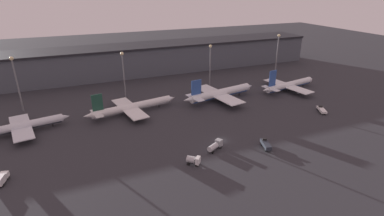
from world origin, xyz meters
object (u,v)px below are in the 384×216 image
airplane_2 (220,93)px  service_vehicle_1 (266,144)px  airplane_1 (132,107)px  service_vehicle_0 (193,160)px  service_vehicle_3 (215,146)px  airplane_0 (24,126)px  airplane_3 (289,85)px  service_vehicle_2 (1,179)px  service_vehicle_4 (322,110)px

airplane_2 → service_vehicle_1: airplane_2 is taller
airplane_1 → service_vehicle_0: airplane_1 is taller
service_vehicle_1 → service_vehicle_3: (-18.20, 5.77, 0.36)m
service_vehicle_1 → airplane_0: bearing=77.0°
airplane_3 → service_vehicle_1: size_ratio=5.64×
airplane_3 → service_vehicle_2: size_ratio=6.49×
airplane_1 → service_vehicle_0: bearing=-89.5°
airplane_0 → service_vehicle_1: (84.50, -48.19, -1.62)m
airplane_1 → service_vehicle_1: bearing=-62.9°
service_vehicle_2 → service_vehicle_3: service_vehicle_3 is taller
airplane_2 → service_vehicle_2: 102.56m
service_vehicle_3 → service_vehicle_4: (62.94, 12.30, -0.59)m
airplane_0 → service_vehicle_1: size_ratio=4.79×
service_vehicle_4 → service_vehicle_0: bearing=129.0°
airplane_0 → service_vehicle_0: 73.32m
service_vehicle_2 → service_vehicle_3: 69.97m
airplane_1 → service_vehicle_1: (39.23, -51.35, -1.67)m
airplane_2 → service_vehicle_1: bearing=-108.4°
airplane_2 → service_vehicle_3: size_ratio=6.20×
airplane_2 → service_vehicle_2: airplane_2 is taller
service_vehicle_0 → service_vehicle_1: size_ratio=0.66×
service_vehicle_3 → airplane_1: bearing=86.2°
service_vehicle_4 → service_vehicle_2: bearing=117.5°
airplane_3 → service_vehicle_1: (-51.02, -49.91, -1.76)m
airplane_2 → service_vehicle_0: bearing=-135.8°
airplane_0 → service_vehicle_4: airplane_0 is taller
service_vehicle_2 → airplane_2: bearing=-53.8°
airplane_1 → service_vehicle_1: airplane_1 is taller
airplane_2 → service_vehicle_4: size_ratio=5.49×
service_vehicle_3 → airplane_3: bearing=3.9°
airplane_2 → service_vehicle_4: bearing=-51.7°
airplane_3 → service_vehicle_3: (-69.22, -44.14, -1.40)m
service_vehicle_1 → service_vehicle_3: size_ratio=1.03×
airplane_2 → service_vehicle_0: airplane_2 is taller
service_vehicle_2 → service_vehicle_4: size_ratio=0.79×
airplane_0 → airplane_3: bearing=-9.6°
service_vehicle_0 → service_vehicle_3: service_vehicle_3 is taller
service_vehicle_0 → service_vehicle_3: size_ratio=0.68×
airplane_3 → service_vehicle_2: (-138.84, -37.22, -1.50)m
airplane_1 → service_vehicle_3: airplane_1 is taller
service_vehicle_0 → service_vehicle_1: bearing=40.9°
service_vehicle_1 → service_vehicle_3: service_vehicle_3 is taller
airplane_0 → service_vehicle_3: bearing=-42.9°
airplane_0 → service_vehicle_2: (-3.33, -35.50, -1.36)m
airplane_3 → service_vehicle_3: size_ratio=5.80×
airplane_3 → service_vehicle_3: bearing=-157.8°
service_vehicle_4 → airplane_0: bearing=102.1°
service_vehicle_0 → service_vehicle_2: service_vehicle_0 is taller
airplane_3 → airplane_1: bearing=168.8°
service_vehicle_1 → service_vehicle_4: service_vehicle_1 is taller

